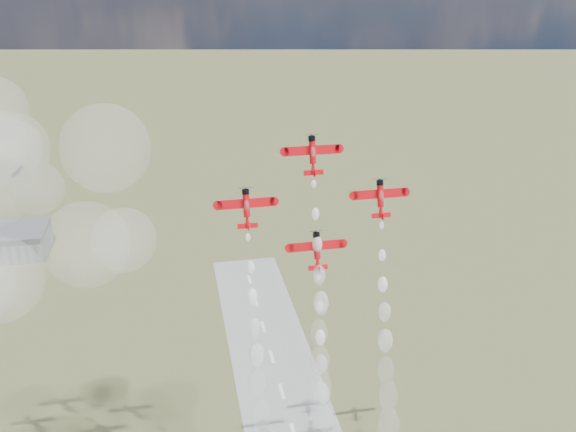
# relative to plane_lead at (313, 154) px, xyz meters

# --- Properties ---
(plane_lead) EXTENTS (12.29, 4.82, 8.60)m
(plane_lead) POSITION_rel_plane_lead_xyz_m (0.00, 0.00, 0.00)
(plane_lead) COLOR red
(plane_lead) RESTS_ON ground
(plane_left) EXTENTS (12.29, 4.82, 8.60)m
(plane_left) POSITION_rel_plane_lead_xyz_m (-15.14, -2.84, -10.21)
(plane_left) COLOR red
(plane_left) RESTS_ON ground
(plane_right) EXTENTS (12.29, 4.82, 8.60)m
(plane_right) POSITION_rel_plane_lead_xyz_m (15.14, -2.84, -10.21)
(plane_right) COLOR red
(plane_right) RESTS_ON ground
(plane_slot) EXTENTS (12.29, 4.82, 8.60)m
(plane_slot) POSITION_rel_plane_lead_xyz_m (0.00, -5.69, -20.42)
(plane_slot) COLOR red
(plane_slot) RESTS_ON ground
(smoke_trail_lead) EXTENTS (5.22, 16.05, 48.05)m
(smoke_trail_lead) POSITION_rel_plane_lead_xyz_m (-0.34, -11.92, -42.52)
(smoke_trail_lead) COLOR white
(smoke_trail_lead) RESTS_ON plane_lead
(smoke_trail_left) EXTENTS (5.28, 16.01, 48.88)m
(smoke_trail_left) POSITION_rel_plane_lead_xyz_m (-14.91, -14.80, -52.98)
(smoke_trail_left) COLOR white
(smoke_trail_left) RESTS_ON plane_left
(smoke_trail_right) EXTENTS (5.10, 16.25, 48.60)m
(smoke_trail_right) POSITION_rel_plane_lead_xyz_m (15.26, -14.92, -52.74)
(smoke_trail_right) COLOR white
(smoke_trail_right) RESTS_ON plane_right
(drifted_smoke_cloud) EXTENTS (65.59, 37.29, 57.13)m
(drifted_smoke_cloud) POSITION_rel_plane_lead_xyz_m (-67.74, 12.52, -13.01)
(drifted_smoke_cloud) COLOR white
(drifted_smoke_cloud) RESTS_ON ground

